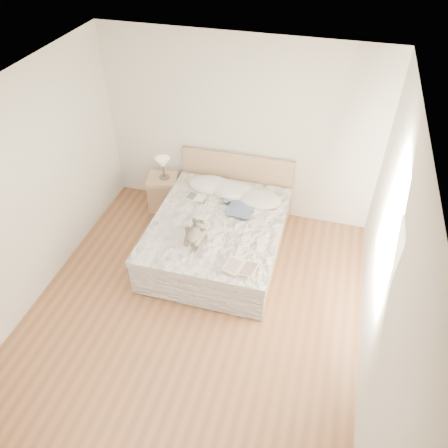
{
  "coord_description": "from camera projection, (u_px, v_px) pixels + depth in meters",
  "views": [
    {
      "loc": [
        1.28,
        -3.18,
        4.34
      ],
      "look_at": [
        0.11,
        1.05,
        0.62
      ],
      "focal_mm": 35.0,
      "sensor_mm": 36.0,
      "label": 1
    }
  ],
  "objects": [
    {
      "name": "nightstand",
      "position": [
        164.0,
        192.0,
        6.87
      ],
      "size": [
        0.52,
        0.49,
        0.56
      ],
      "primitive_type": "cube",
      "rotation": [
        0.0,
        0.0,
        0.21
      ],
      "color": "tan",
      "rests_on": "floor"
    },
    {
      "name": "wall_left",
      "position": [
        20.0,
        201.0,
        4.94
      ],
      "size": [
        0.02,
        4.5,
        2.7
      ],
      "primitive_type": "cube",
      "color": "silver",
      "rests_on": "ground"
    },
    {
      "name": "photo_book",
      "position": [
        196.0,
        197.0,
        6.19
      ],
      "size": [
        0.3,
        0.22,
        0.02
      ],
      "primitive_type": "cube",
      "rotation": [
        0.0,
        0.0,
        -0.12
      ],
      "color": "white",
      "rests_on": "bed"
    },
    {
      "name": "teddy_bear",
      "position": [
        193.0,
        239.0,
        5.49
      ],
      "size": [
        0.27,
        0.38,
        0.2
      ],
      "primitive_type": null,
      "rotation": [
        0.0,
        0.0,
        0.03
      ],
      "color": "#5F544A",
      "rests_on": "bed"
    },
    {
      "name": "wall_back",
      "position": [
        239.0,
        131.0,
        6.19
      ],
      "size": [
        4.0,
        0.02,
        2.7
      ],
      "primitive_type": "cube",
      "color": "silver",
      "rests_on": "ground"
    },
    {
      "name": "wall_right",
      "position": [
        387.0,
        269.0,
        4.13
      ],
      "size": [
        0.02,
        4.5,
        2.7
      ],
      "primitive_type": "cube",
      "color": "silver",
      "rests_on": "ground"
    },
    {
      "name": "blouse",
      "position": [
        242.0,
        206.0,
        6.03
      ],
      "size": [
        0.56,
        0.6,
        0.02
      ],
      "primitive_type": null,
      "rotation": [
        0.0,
        0.0,
        -0.06
      ],
      "color": "navy",
      "rests_on": "bed"
    },
    {
      "name": "pillow_middle",
      "position": [
        233.0,
        190.0,
        6.3
      ],
      "size": [
        0.64,
        0.46,
        0.19
      ],
      "primitive_type": "ellipsoid",
      "rotation": [
        0.0,
        0.0,
        -0.03
      ],
      "color": "silver",
      "rests_on": "bed"
    },
    {
      "name": "childrens_book",
      "position": [
        241.0,
        268.0,
        5.13
      ],
      "size": [
        0.43,
        0.33,
        0.03
      ],
      "primitive_type": "cube",
      "rotation": [
        0.0,
        0.0,
        -0.18
      ],
      "color": "#FEF2CF",
      "rests_on": "bed"
    },
    {
      "name": "wall_front",
      "position": [
        75.0,
        448.0,
        2.88
      ],
      "size": [
        4.0,
        0.02,
        2.7
      ],
      "primitive_type": "cube",
      "color": "silver",
      "rests_on": "ground"
    },
    {
      "name": "floor",
      "position": [
        193.0,
        313.0,
        5.41
      ],
      "size": [
        4.0,
        4.5,
        0.0
      ],
      "primitive_type": "cube",
      "color": "brown",
      "rests_on": "ground"
    },
    {
      "name": "window",
      "position": [
        388.0,
        240.0,
        4.29
      ],
      "size": [
        0.02,
        1.3,
        1.1
      ],
      "primitive_type": "cube",
      "color": "white",
      "rests_on": "wall_right"
    },
    {
      "name": "ceiling",
      "position": [
        178.0,
        111.0,
        3.66
      ],
      "size": [
        4.0,
        4.5,
        0.0
      ],
      "primitive_type": "cube",
      "color": "silver",
      "rests_on": "ground"
    },
    {
      "name": "pillow_left",
      "position": [
        210.0,
        184.0,
        6.41
      ],
      "size": [
        0.66,
        0.5,
        0.18
      ],
      "primitive_type": "ellipsoid",
      "rotation": [
        0.0,
        0.0,
        0.14
      ],
      "color": "white",
      "rests_on": "bed"
    },
    {
      "name": "pillow_right",
      "position": [
        260.0,
        199.0,
        6.14
      ],
      "size": [
        0.61,
        0.44,
        0.18
      ],
      "primitive_type": "ellipsoid",
      "rotation": [
        0.0,
        0.0,
        0.03
      ],
      "color": "silver",
      "rests_on": "bed"
    },
    {
      "name": "bed",
      "position": [
        219.0,
        233.0,
        6.09
      ],
      "size": [
        1.72,
        2.14,
        1.0
      ],
      "color": "tan",
      "rests_on": "floor"
    },
    {
      "name": "table_lamp",
      "position": [
        163.0,
        164.0,
        6.53
      ],
      "size": [
        0.23,
        0.23,
        0.35
      ],
      "color": "#47413D",
      "rests_on": "nightstand"
    }
  ]
}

